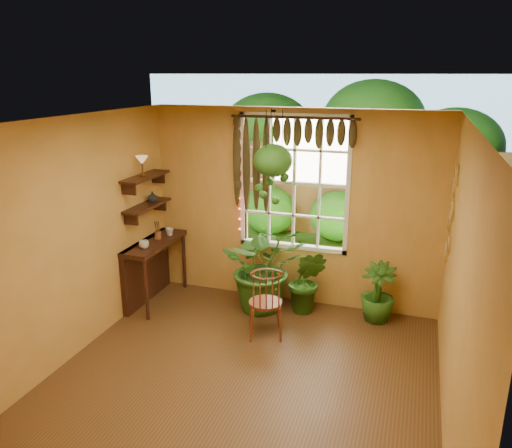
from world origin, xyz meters
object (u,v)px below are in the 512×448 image
Objects in this scene: counter_ledge at (149,264)px; windsor_chair at (266,312)px; hanging_basket at (273,165)px; potted_plant_mid at (307,281)px; potted_plant_left at (264,266)px.

windsor_chair is at bearing -13.98° from counter_ledge.
windsor_chair is 1.85m from hanging_basket.
hanging_basket reaches higher than potted_plant_mid.
potted_plant_left is at bearing 88.77° from windsor_chair.
counter_ledge is 1.09× the size of windsor_chair.
potted_plant_mid reaches higher than counter_ledge.
windsor_chair reaches higher than potted_plant_mid.
potted_plant_left is 1.05× the size of hanging_basket.
hanging_basket reaches higher than counter_ledge.
hanging_basket is (-0.48, -0.05, 1.55)m from potted_plant_mid.
potted_plant_mid is (2.20, 0.32, -0.10)m from counter_ledge.
counter_ledge is at bearing -171.73° from potted_plant_mid.
windsor_chair is at bearing -79.07° from hanging_basket.
potted_plant_left is at bearing -172.95° from potted_plant_mid.
potted_plant_mid is 1.63m from hanging_basket.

